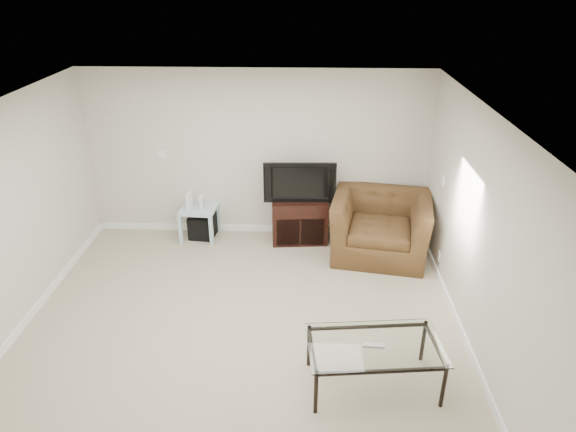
{
  "coord_description": "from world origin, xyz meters",
  "views": [
    {
      "loc": [
        0.7,
        -4.61,
        3.73
      ],
      "look_at": [
        0.5,
        1.2,
        0.9
      ],
      "focal_mm": 32.0,
      "sensor_mm": 36.0,
      "label": 1
    }
  ],
  "objects_px": {
    "tv_stand": "(299,218)",
    "side_table": "(200,222)",
    "coffee_table": "(373,365)",
    "subwoofer": "(203,226)",
    "recliner": "(381,217)",
    "television": "(300,180)"
  },
  "relations": [
    {
      "from": "tv_stand",
      "to": "side_table",
      "type": "bearing_deg",
      "value": 175.25
    },
    {
      "from": "tv_stand",
      "to": "coffee_table",
      "type": "height_order",
      "value": "tv_stand"
    },
    {
      "from": "side_table",
      "to": "recliner",
      "type": "distance_m",
      "value": 2.71
    },
    {
      "from": "tv_stand",
      "to": "subwoofer",
      "type": "bearing_deg",
      "value": 174.54
    },
    {
      "from": "tv_stand",
      "to": "subwoofer",
      "type": "xyz_separation_m",
      "value": [
        -1.47,
        0.02,
        -0.16
      ]
    },
    {
      "from": "subwoofer",
      "to": "coffee_table",
      "type": "relative_size",
      "value": 0.29
    },
    {
      "from": "television",
      "to": "coffee_table",
      "type": "bearing_deg",
      "value": -77.3
    },
    {
      "from": "subwoofer",
      "to": "recliner",
      "type": "height_order",
      "value": "recliner"
    },
    {
      "from": "television",
      "to": "side_table",
      "type": "xyz_separation_m",
      "value": [
        -1.51,
        0.03,
        -0.72
      ]
    },
    {
      "from": "television",
      "to": "subwoofer",
      "type": "height_order",
      "value": "television"
    },
    {
      "from": "side_table",
      "to": "coffee_table",
      "type": "relative_size",
      "value": 0.41
    },
    {
      "from": "subwoofer",
      "to": "coffee_table",
      "type": "bearing_deg",
      "value": -53.63
    },
    {
      "from": "television",
      "to": "side_table",
      "type": "bearing_deg",
      "value": 177.08
    },
    {
      "from": "television",
      "to": "recliner",
      "type": "xyz_separation_m",
      "value": [
        1.15,
        -0.37,
        -0.39
      ]
    },
    {
      "from": "side_table",
      "to": "recliner",
      "type": "height_order",
      "value": "recliner"
    },
    {
      "from": "tv_stand",
      "to": "side_table",
      "type": "distance_m",
      "value": 1.5
    },
    {
      "from": "tv_stand",
      "to": "coffee_table",
      "type": "relative_size",
      "value": 0.63
    },
    {
      "from": "tv_stand",
      "to": "side_table",
      "type": "height_order",
      "value": "tv_stand"
    },
    {
      "from": "recliner",
      "to": "coffee_table",
      "type": "relative_size",
      "value": 1.05
    },
    {
      "from": "recliner",
      "to": "coffee_table",
      "type": "bearing_deg",
      "value": -88.42
    },
    {
      "from": "side_table",
      "to": "coffee_table",
      "type": "distance_m",
      "value": 3.78
    },
    {
      "from": "subwoofer",
      "to": "recliner",
      "type": "bearing_deg",
      "value": -9.16
    }
  ]
}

